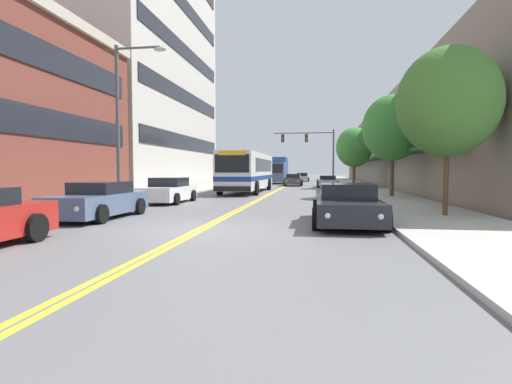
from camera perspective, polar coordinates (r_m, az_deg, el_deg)
The scene contains 20 objects.
ground_plane at distance 48.29m, azimuth 4.70°, elevation 1.09°, with size 240.00×240.00×0.00m, color slate.
sidewalk_left at distance 49.38m, azimuth -4.00°, elevation 1.21°, with size 3.97×106.00×0.12m.
sidewalk_right at distance 48.35m, azimuth 13.58°, elevation 1.09°, with size 3.97×106.00×0.12m.
centre_line at distance 48.29m, azimuth 4.70°, elevation 1.09°, with size 0.34×106.00×0.01m.
office_tower_left at distance 44.94m, azimuth -17.67°, elevation 18.17°, with size 12.08×23.76×26.98m.
storefront_row_right at distance 49.32m, azimuth 20.90°, elevation 5.94°, with size 9.10×68.00×8.62m.
city_bus at distance 31.57m, azimuth -1.12°, elevation 3.11°, with size 2.85×12.11×3.01m.
car_slate_blue_parked_left_near at distance 15.45m, azimuth -21.51°, elevation -1.20°, with size 2.03×4.68×1.31m.
car_white_parked_left_far at distance 21.66m, azimuth -12.41°, elevation 0.14°, with size 2.09×4.48×1.34m.
car_charcoal_parked_right_foreground at distance 13.13m, azimuth 12.88°, elevation -1.84°, with size 2.19×4.92×1.29m.
car_silver_parked_right_mid at distance 41.03m, azimuth 10.19°, elevation 1.47°, with size 2.08×4.15×1.17m.
car_dark_grey_moving_lead at distance 43.96m, azimuth 5.36°, elevation 1.69°, with size 1.98×4.14×1.31m.
car_champagne_moving_second at distance 61.04m, azimuth 6.63°, elevation 2.07°, with size 2.04×4.20×1.31m.
box_truck at distance 51.61m, azimuth 3.01°, elevation 3.13°, with size 2.75×6.79×3.38m.
traffic_signal_mast at distance 46.64m, azimuth 8.05°, elevation 6.61°, with size 6.93×0.38×6.36m.
street_lamp_left_near at distance 18.63m, azimuth -18.20°, elevation 10.93°, with size 2.35×0.28×7.13m.
street_tree_right_near at distance 15.94m, azimuth 25.73°, elevation 11.52°, with size 3.51×3.51×5.95m.
street_tree_right_mid at distance 26.34m, azimuth 18.96°, elevation 8.67°, with size 3.71×3.71×6.27m.
street_tree_right_far at distance 38.63m, azimuth 13.86°, elevation 6.22°, with size 3.37×3.37×5.60m.
fire_hydrant at distance 21.72m, azimuth 15.54°, elevation -0.21°, with size 0.30×0.22×0.77m.
Camera 1 is at (3.34, -11.15, 1.73)m, focal length 28.00 mm.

